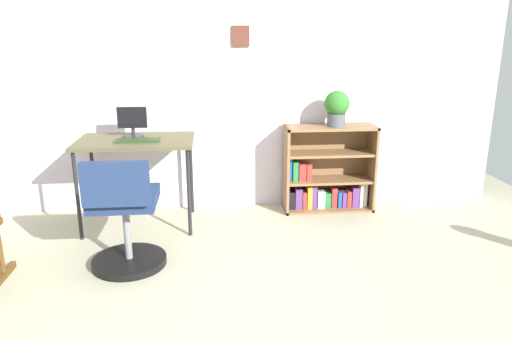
% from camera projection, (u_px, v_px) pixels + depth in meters
% --- Properties ---
extents(ground_plane, '(6.24, 6.24, 0.00)m').
position_uv_depth(ground_plane, '(235.00, 341.00, 2.53)').
color(ground_plane, '#A4A184').
extents(wall_back, '(5.20, 0.12, 2.49)m').
position_uv_depth(wall_back, '(221.00, 73.00, 4.24)').
color(wall_back, silver).
rests_on(wall_back, ground_plane).
extents(desk, '(0.94, 0.61, 0.75)m').
position_uv_depth(desk, '(136.00, 147.00, 3.89)').
color(desk, '#4D482C').
rests_on(desk, ground_plane).
extents(monitor, '(0.24, 0.18, 0.25)m').
position_uv_depth(monitor, '(133.00, 123.00, 3.92)').
color(monitor, '#262628').
rests_on(monitor, desk).
extents(keyboard, '(0.34, 0.14, 0.02)m').
position_uv_depth(keyboard, '(138.00, 140.00, 3.79)').
color(keyboard, '#23371B').
rests_on(keyboard, desk).
extents(office_chair, '(0.52, 0.55, 0.82)m').
position_uv_depth(office_chair, '(125.00, 220.00, 3.21)').
color(office_chair, black).
rests_on(office_chair, ground_plane).
extents(bookshelf_low, '(0.82, 0.30, 0.79)m').
position_uv_depth(bookshelf_low, '(326.00, 173.00, 4.38)').
color(bookshelf_low, brown).
rests_on(bookshelf_low, ground_plane).
extents(potted_plant_on_shelf, '(0.22, 0.22, 0.32)m').
position_uv_depth(potted_plant_on_shelf, '(337.00, 107.00, 4.17)').
color(potted_plant_on_shelf, '#474C51').
rests_on(potted_plant_on_shelf, bookshelf_low).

